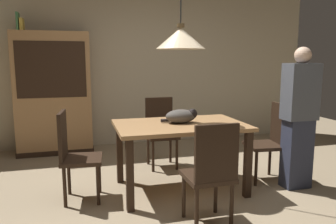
% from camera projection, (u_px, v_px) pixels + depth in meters
% --- Properties ---
extents(ground, '(10.00, 10.00, 0.00)m').
position_uv_depth(ground, '(178.00, 205.00, 3.28)').
color(ground, '#998466').
extents(back_wall, '(6.40, 0.10, 2.90)m').
position_uv_depth(back_wall, '(133.00, 59.00, 5.57)').
color(back_wall, beige).
rests_on(back_wall, ground).
extents(dining_table, '(1.40, 0.90, 0.75)m').
position_uv_depth(dining_table, '(180.00, 133.00, 3.59)').
color(dining_table, '#A87A4C').
rests_on(dining_table, ground).
extents(chair_left_side, '(0.44, 0.44, 0.93)m').
position_uv_depth(chair_left_side, '(74.00, 152.00, 3.32)').
color(chair_left_side, black).
rests_on(chair_left_side, ground).
extents(chair_near_front, '(0.41, 0.41, 0.93)m').
position_uv_depth(chair_near_front, '(211.00, 170.00, 2.77)').
color(chair_near_front, black).
rests_on(chair_near_front, ground).
extents(chair_right_side, '(0.44, 0.44, 0.93)m').
position_uv_depth(chair_right_side, '(271.00, 138.00, 3.90)').
color(chair_right_side, black).
rests_on(chair_right_side, ground).
extents(chair_far_back, '(0.40, 0.40, 0.93)m').
position_uv_depth(chair_far_back, '(161.00, 129.00, 4.45)').
color(chair_far_back, black).
rests_on(chair_far_back, ground).
extents(cat_sleeping, '(0.39, 0.23, 0.16)m').
position_uv_depth(cat_sleeping, '(182.00, 116.00, 3.60)').
color(cat_sleeping, '#4C4742').
rests_on(cat_sleeping, dining_table).
extents(pendant_lamp, '(0.52, 0.52, 1.30)m').
position_uv_depth(pendant_lamp, '(181.00, 38.00, 3.43)').
color(pendant_lamp, beige).
extents(hutch_bookcase, '(1.12, 0.45, 1.85)m').
position_uv_depth(hutch_bookcase, '(54.00, 96.00, 5.01)').
color(hutch_bookcase, '#A87A4C').
rests_on(hutch_bookcase, ground).
extents(book_green_slim, '(0.03, 0.20, 0.26)m').
position_uv_depth(book_green_slim, '(18.00, 22.00, 4.73)').
color(book_green_slim, '#427A4C').
rests_on(book_green_slim, hutch_bookcase).
extents(book_yellow_short, '(0.04, 0.20, 0.18)m').
position_uv_depth(book_yellow_short, '(22.00, 25.00, 4.75)').
color(book_yellow_short, gold).
rests_on(book_yellow_short, hutch_bookcase).
extents(person_standing, '(0.36, 0.22, 1.58)m').
position_uv_depth(person_standing, '(299.00, 119.00, 3.63)').
color(person_standing, '#2D3347').
rests_on(person_standing, ground).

